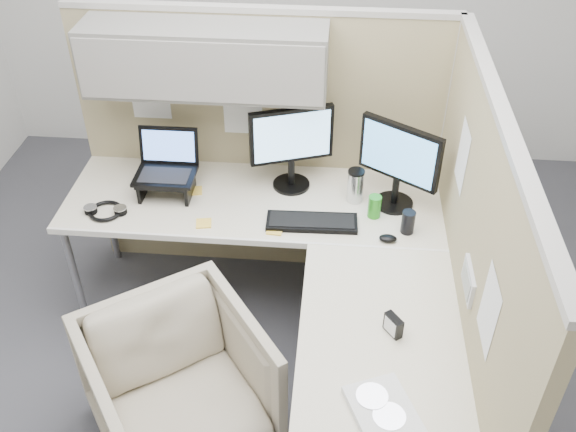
# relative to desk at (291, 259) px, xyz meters

# --- Properties ---
(ground) EXTENTS (4.50, 4.50, 0.00)m
(ground) POSITION_rel_desk_xyz_m (-0.12, -0.13, -0.69)
(ground) COLOR #414046
(ground) RESTS_ON ground
(partition_back) EXTENTS (2.00, 0.36, 1.63)m
(partition_back) POSITION_rel_desk_xyz_m (-0.34, 0.70, 0.41)
(partition_back) COLOR tan
(partition_back) RESTS_ON ground
(partition_right) EXTENTS (0.07, 2.03, 1.63)m
(partition_right) POSITION_rel_desk_xyz_m (0.78, -0.19, 0.13)
(partition_right) COLOR tan
(partition_right) RESTS_ON ground
(desk) EXTENTS (2.00, 1.98, 0.73)m
(desk) POSITION_rel_desk_xyz_m (0.00, 0.00, 0.00)
(desk) COLOR beige
(desk) RESTS_ON ground
(office_chair) EXTENTS (0.99, 0.98, 0.75)m
(office_chair) POSITION_rel_desk_xyz_m (-0.46, -0.52, -0.31)
(office_chair) COLOR #B8A592
(office_chair) RESTS_ON ground
(monitor_left) EXTENTS (0.43, 0.20, 0.47)m
(monitor_left) POSITION_rel_desk_xyz_m (-0.04, 0.55, 0.32)
(monitor_left) COLOR black
(monitor_left) RESTS_ON desk
(monitor_right) EXTENTS (0.39, 0.27, 0.47)m
(monitor_right) POSITION_rel_desk_xyz_m (0.50, 0.43, 0.32)
(monitor_right) COLOR black
(monitor_right) RESTS_ON desk
(laptop_station) EXTENTS (0.31, 0.27, 0.33)m
(laptop_station) POSITION_rel_desk_xyz_m (-0.69, 0.44, 0.17)
(laptop_station) COLOR black
(laptop_station) RESTS_ON desk
(keyboard) EXTENTS (0.46, 0.17, 0.02)m
(keyboard) POSITION_rel_desk_xyz_m (0.09, 0.22, 0.05)
(keyboard) COLOR black
(keyboard) RESTS_ON desk
(mouse) EXTENTS (0.09, 0.06, 0.03)m
(mouse) POSITION_rel_desk_xyz_m (0.46, 0.12, 0.06)
(mouse) COLOR black
(mouse) RESTS_ON desk
(travel_mug) EXTENTS (0.09, 0.09, 0.19)m
(travel_mug) POSITION_rel_desk_xyz_m (0.30, 0.44, 0.14)
(travel_mug) COLOR silver
(travel_mug) RESTS_ON desk
(soda_can_green) EXTENTS (0.07, 0.07, 0.12)m
(soda_can_green) POSITION_rel_desk_xyz_m (0.56, 0.20, 0.10)
(soda_can_green) COLOR black
(soda_can_green) RESTS_ON desk
(soda_can_silver) EXTENTS (0.07, 0.07, 0.12)m
(soda_can_silver) POSITION_rel_desk_xyz_m (0.40, 0.32, 0.10)
(soda_can_silver) COLOR #268C1E
(soda_can_silver) RESTS_ON desk
(sticky_note_c) EXTENTS (0.09, 0.09, 0.01)m
(sticky_note_c) POSITION_rel_desk_xyz_m (-0.56, 0.45, 0.05)
(sticky_note_c) COLOR yellow
(sticky_note_c) RESTS_ON desk
(sticky_note_b) EXTENTS (0.08, 0.08, 0.01)m
(sticky_note_b) POSITION_rel_desk_xyz_m (-0.09, 0.16, 0.05)
(sticky_note_b) COLOR yellow
(sticky_note_b) RESTS_ON desk
(sticky_note_a) EXTENTS (0.09, 0.09, 0.01)m
(sticky_note_a) POSITION_rel_desk_xyz_m (-0.45, 0.18, 0.05)
(sticky_note_a) COLOR yellow
(sticky_note_a) RESTS_ON desk
(headphones) EXTENTS (0.22, 0.18, 0.03)m
(headphones) POSITION_rel_desk_xyz_m (-0.97, 0.22, 0.06)
(headphones) COLOR black
(headphones) RESTS_ON desk
(paper_stack) EXTENTS (0.31, 0.34, 0.03)m
(paper_stack) POSITION_rel_desk_xyz_m (0.41, -0.87, 0.06)
(paper_stack) COLOR white
(paper_stack) RESTS_ON desk
(desk_clock) EXTENTS (0.08, 0.09, 0.09)m
(desk_clock) POSITION_rel_desk_xyz_m (0.46, -0.47, 0.09)
(desk_clock) COLOR black
(desk_clock) RESTS_ON desk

